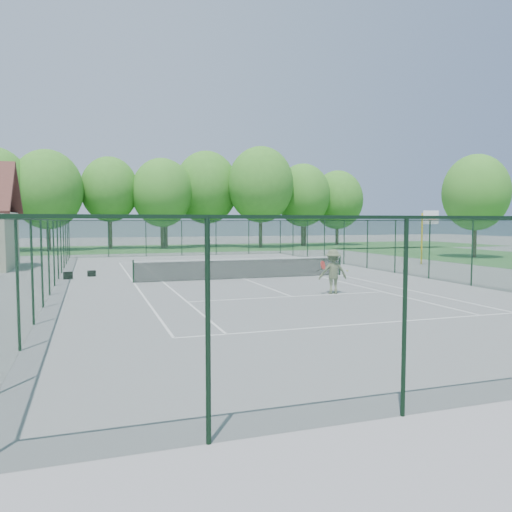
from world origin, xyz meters
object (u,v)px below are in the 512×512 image
at_px(basketball_goal, 427,227).
at_px(sports_bag_a, 68,276).
at_px(tennis_net, 244,268).
at_px(tennis_player, 333,272).

relative_size(basketball_goal, sports_bag_a, 7.94).
bearing_deg(sports_bag_a, tennis_net, -19.25).
xyz_separation_m(tennis_net, tennis_player, (1.90, -6.16, 0.32)).
bearing_deg(basketball_goal, tennis_net, -164.34).
distance_m(basketball_goal, tennis_player, 15.95).
xyz_separation_m(basketball_goal, sports_bag_a, (-22.65, -1.29, -2.39)).
relative_size(tennis_net, sports_bag_a, 24.09).
distance_m(tennis_net, tennis_player, 6.46).
bearing_deg(basketball_goal, tennis_player, -140.35).
xyz_separation_m(sports_bag_a, tennis_player, (10.43, -8.83, 0.72)).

